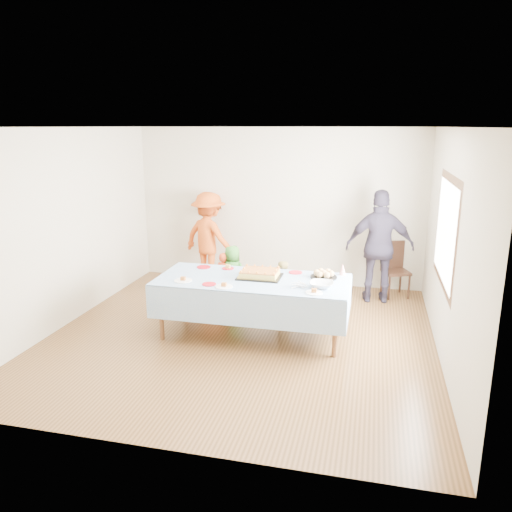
{
  "coord_description": "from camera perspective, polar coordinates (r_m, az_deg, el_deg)",
  "views": [
    {
      "loc": [
        1.62,
        -5.96,
        2.71
      ],
      "look_at": [
        0.13,
        0.3,
        1.03
      ],
      "focal_mm": 35.0,
      "sensor_mm": 36.0,
      "label": 1
    }
  ],
  "objects": [
    {
      "name": "dining_chair",
      "position": [
        8.47,
        15.53,
        -1.08
      ],
      "size": [
        0.5,
        0.5,
        0.89
      ],
      "rotation": [
        0.0,
        0.0,
        0.37
      ],
      "color": "black",
      "rests_on": "ground"
    },
    {
      "name": "party_hat",
      "position": [
        6.76,
        9.87,
        -1.52
      ],
      "size": [
        0.09,
        0.09,
        0.15
      ],
      "primitive_type": "cone",
      "color": "white",
      "rests_on": "party_table"
    },
    {
      "name": "adult_right",
      "position": [
        8.0,
        13.96,
        1.03
      ],
      "size": [
        1.08,
        0.53,
        1.78
      ],
      "primitive_type": "imported",
      "rotation": [
        0.0,
        0.0,
        3.23
      ],
      "color": "#2E2938",
      "rests_on": "ground"
    },
    {
      "name": "plate_red_near",
      "position": [
        6.31,
        -5.39,
        -3.22
      ],
      "size": [
        0.18,
        0.18,
        0.01
      ],
      "primitive_type": "cylinder",
      "color": "red",
      "rests_on": "party_table"
    },
    {
      "name": "plate_white_mid",
      "position": [
        6.2,
        -3.68,
        -3.51
      ],
      "size": [
        0.22,
        0.22,
        0.01
      ],
      "primitive_type": "cylinder",
      "color": "white",
      "rests_on": "party_table"
    },
    {
      "name": "plate_red_far_c",
      "position": [
        6.83,
        0.88,
        -1.75
      ],
      "size": [
        0.19,
        0.19,
        0.01
      ],
      "primitive_type": "cylinder",
      "color": "red",
      "rests_on": "party_table"
    },
    {
      "name": "toddler_right",
      "position": [
        7.35,
        2.91,
        -3.66
      ],
      "size": [
        0.48,
        0.43,
        0.82
      ],
      "primitive_type": "imported",
      "rotation": [
        0.0,
        0.0,
        3.49
      ],
      "color": "tan",
      "rests_on": "ground"
    },
    {
      "name": "plate_red_far_d",
      "position": [
        6.79,
        4.54,
        -1.88
      ],
      "size": [
        0.19,
        0.19,
        0.01
      ],
      "primitive_type": "cylinder",
      "color": "red",
      "rests_on": "party_table"
    },
    {
      "name": "toddler_left",
      "position": [
        7.9,
        -3.68,
        -2.42
      ],
      "size": [
        0.34,
        0.28,
        0.8
      ],
      "primitive_type": "imported",
      "rotation": [
        0.0,
        0.0,
        2.81
      ],
      "color": "#E0431C",
      "rests_on": "ground"
    },
    {
      "name": "plate_red_far_b",
      "position": [
        6.98,
        -3.23,
        -1.42
      ],
      "size": [
        0.17,
        0.17,
        0.01
      ],
      "primitive_type": "cylinder",
      "color": "red",
      "rests_on": "party_table"
    },
    {
      "name": "plate_white_right",
      "position": [
        6.0,
        6.64,
        -4.18
      ],
      "size": [
        0.2,
        0.2,
        0.01
      ],
      "primitive_type": "cylinder",
      "color": "white",
      "rests_on": "party_table"
    },
    {
      "name": "plate_red_far_a",
      "position": [
        7.07,
        -6.0,
        -1.27
      ],
      "size": [
        0.19,
        0.19,
        0.01
      ],
      "primitive_type": "cylinder",
      "color": "red",
      "rests_on": "party_table"
    },
    {
      "name": "fork_pile",
      "position": [
        6.2,
        5.1,
        -3.27
      ],
      "size": [
        0.24,
        0.18,
        0.07
      ],
      "primitive_type": null,
      "color": "white",
      "rests_on": "party_table"
    },
    {
      "name": "plate_white_left",
      "position": [
        6.49,
        -8.33,
        -2.79
      ],
      "size": [
        0.23,
        0.23,
        0.01
      ],
      "primitive_type": "cylinder",
      "color": "white",
      "rests_on": "party_table"
    },
    {
      "name": "toddler_mid",
      "position": [
        7.86,
        -2.71,
        -2.06
      ],
      "size": [
        0.49,
        0.37,
        0.91
      ],
      "primitive_type": "imported",
      "rotation": [
        0.0,
        0.0,
        2.96
      ],
      "color": "#367B29",
      "rests_on": "ground"
    },
    {
      "name": "ground",
      "position": [
        6.75,
        -1.69,
        -9.06
      ],
      "size": [
        5.0,
        5.0,
        0.0
      ],
      "primitive_type": "plane",
      "color": "#4D3116",
      "rests_on": "ground"
    },
    {
      "name": "party_table",
      "position": [
        6.52,
        -0.39,
        -3.1
      ],
      "size": [
        2.5,
        1.1,
        0.78
      ],
      "color": "brown",
      "rests_on": "ground"
    },
    {
      "name": "rolls_tray",
      "position": [
        6.61,
        7.75,
        -2.1
      ],
      "size": [
        0.35,
        0.35,
        0.11
      ],
      "color": "black",
      "rests_on": "party_table"
    },
    {
      "name": "birthday_cake",
      "position": [
        6.56,
        0.43,
        -2.05
      ],
      "size": [
        0.56,
        0.43,
        0.1
      ],
      "color": "black",
      "rests_on": "party_table"
    },
    {
      "name": "room_walls",
      "position": [
        6.24,
        -1.32,
        5.96
      ],
      "size": [
        5.04,
        5.04,
        2.72
      ],
      "color": "#BFB89C",
      "rests_on": "ground"
    },
    {
      "name": "adult_left",
      "position": [
        8.84,
        -5.38,
        2.1
      ],
      "size": [
        1.18,
        0.93,
        1.61
      ],
      "primitive_type": "imported",
      "rotation": [
        0.0,
        0.0,
        2.77
      ],
      "color": "#CC5219",
      "rests_on": "ground"
    },
    {
      "name": "punch_bowl",
      "position": [
        6.21,
        7.51,
        -3.28
      ],
      "size": [
        0.3,
        0.3,
        0.07
      ],
      "primitive_type": "imported",
      "color": "silver",
      "rests_on": "party_table"
    }
  ]
}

